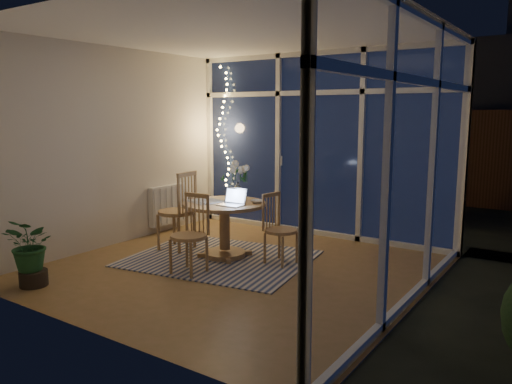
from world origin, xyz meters
TOP-DOWN VIEW (x-y plane):
  - floor at (0.00, 0.00)m, footprint 4.00×4.00m
  - ceiling at (0.00, 0.00)m, footprint 4.00×4.00m
  - wall_back at (0.00, 2.00)m, footprint 4.00×0.04m
  - wall_front at (0.00, -2.00)m, footprint 4.00×0.04m
  - wall_left at (-2.00, 0.00)m, footprint 0.04×4.00m
  - wall_right at (2.00, 0.00)m, footprint 0.04×4.00m
  - window_wall_back at (0.00, 1.96)m, footprint 4.00×0.10m
  - window_wall_right at (1.96, 0.00)m, footprint 0.10×4.00m
  - radiator at (-1.94, 0.90)m, footprint 0.10×0.70m
  - fairy_lights at (-1.65, 1.88)m, footprint 0.24×0.10m
  - garden_patio at (0.50, 5.00)m, footprint 12.00×6.00m
  - garden_fence at (0.00, 5.50)m, footprint 11.00×0.08m
  - neighbour_roof at (0.30, 8.50)m, footprint 7.00×3.00m
  - garden_shrubs at (-0.80, 3.40)m, footprint 0.90×0.90m
  - rug at (-0.40, 0.19)m, footprint 2.33×1.98m
  - dining_table at (-0.40, 0.29)m, footprint 1.14×1.14m
  - chair_left at (-1.13, 0.21)m, footprint 0.52×0.52m
  - chair_right at (0.32, 0.43)m, footprint 0.44×0.44m
  - chair_front at (-0.33, -0.44)m, footprint 0.43×0.43m
  - laptop at (-0.21, 0.17)m, footprint 0.30×0.26m
  - flower_vase at (-0.44, 0.62)m, footprint 0.23×0.23m
  - bowl at (-0.05, 0.47)m, footprint 0.17×0.17m
  - newspapers at (-0.64, 0.20)m, footprint 0.45×0.38m
  - phone at (-0.24, 0.15)m, footprint 0.13×0.09m
  - potted_plant at (-1.39, -1.63)m, footprint 0.57×0.50m

SIDE VIEW (x-z plane):
  - garden_patio at x=0.50m, z-range -0.11..-0.01m
  - floor at x=0.00m, z-range 0.00..0.00m
  - rug at x=-0.40m, z-range 0.00..0.01m
  - dining_table at x=-0.40m, z-range 0.00..0.68m
  - potted_plant at x=-1.39m, z-range 0.00..0.76m
  - radiator at x=-1.94m, z-range 0.11..0.69m
  - chair_right at x=0.32m, z-range 0.00..0.84m
  - chair_front at x=-0.33m, z-range 0.00..0.89m
  - garden_shrubs at x=-0.80m, z-range 0.00..0.90m
  - chair_left at x=-1.13m, z-range 0.00..1.04m
  - phone at x=-0.24m, z-range 0.68..0.69m
  - newspapers at x=-0.64m, z-range 0.68..0.69m
  - bowl at x=-0.05m, z-range 0.68..0.72m
  - flower_vase at x=-0.44m, z-range 0.68..0.89m
  - laptop at x=-0.21m, z-range 0.68..0.90m
  - garden_fence at x=0.00m, z-range 0.00..1.80m
  - wall_back at x=0.00m, z-range 0.00..2.60m
  - wall_front at x=0.00m, z-range 0.00..2.60m
  - wall_left at x=-2.00m, z-range 0.00..2.60m
  - wall_right at x=2.00m, z-range 0.00..2.60m
  - window_wall_back at x=0.00m, z-range 0.00..2.60m
  - window_wall_right at x=1.96m, z-range 0.00..2.60m
  - fairy_lights at x=-1.65m, z-range 0.60..2.45m
  - neighbour_roof at x=0.30m, z-range 1.10..3.30m
  - ceiling at x=0.00m, z-range 2.60..2.60m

